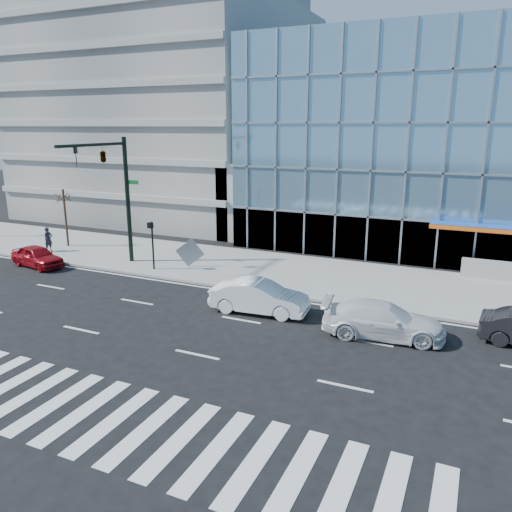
# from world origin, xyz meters

# --- Properties ---
(ground) EXTENTS (160.00, 160.00, 0.00)m
(ground) POSITION_xyz_m (0.00, 0.00, 0.00)
(ground) COLOR black
(ground) RESTS_ON ground
(sidewalk) EXTENTS (120.00, 8.00, 0.15)m
(sidewalk) POSITION_xyz_m (0.00, 8.00, 0.07)
(sidewalk) COLOR gray
(sidewalk) RESTS_ON ground
(parking_garage) EXTENTS (24.00, 24.00, 20.00)m
(parking_garage) POSITION_xyz_m (-20.00, 26.00, 10.00)
(parking_garage) COLOR gray
(parking_garage) RESTS_ON ground
(ramp_block) EXTENTS (6.00, 8.00, 6.00)m
(ramp_block) POSITION_xyz_m (-6.00, 18.00, 3.00)
(ramp_block) COLOR gray
(ramp_block) RESTS_ON ground
(tower_far_mid) EXTENTS (13.00, 13.00, 60.00)m
(tower_far_mid) POSITION_xyz_m (-58.00, 64.00, 30.00)
(tower_far_mid) COLOR slate
(tower_far_mid) RESTS_ON ground
(tower_backdrop) EXTENTS (14.00, 14.00, 48.00)m
(tower_backdrop) POSITION_xyz_m (-30.00, 70.00, 24.00)
(tower_backdrop) COLOR gray
(tower_backdrop) RESTS_ON ground
(traffic_signal) EXTENTS (1.14, 5.74, 8.00)m
(traffic_signal) POSITION_xyz_m (-11.00, 4.57, 6.16)
(traffic_signal) COLOR black
(traffic_signal) RESTS_ON sidewalk
(ped_signal_post) EXTENTS (0.30, 0.33, 3.00)m
(ped_signal_post) POSITION_xyz_m (-8.50, 4.94, 2.14)
(ped_signal_post) COLOR black
(ped_signal_post) RESTS_ON sidewalk
(street_tree_near) EXTENTS (1.10, 1.10, 4.23)m
(street_tree_near) POSITION_xyz_m (-18.00, 7.50, 3.78)
(street_tree_near) COLOR #332319
(street_tree_near) RESTS_ON sidewalk
(white_suv) EXTENTS (5.41, 2.80, 1.50)m
(white_suv) POSITION_xyz_m (6.37, 0.85, 0.75)
(white_suv) COLOR white
(white_suv) RESTS_ON ground
(white_sedan) EXTENTS (4.91, 2.05, 1.58)m
(white_sedan) POSITION_xyz_m (0.37, 1.28, 0.79)
(white_sedan) COLOR white
(white_sedan) RESTS_ON ground
(red_sedan) EXTENTS (4.25, 2.32, 1.37)m
(red_sedan) POSITION_xyz_m (-15.95, 2.79, 0.69)
(red_sedan) COLOR maroon
(red_sedan) RESTS_ON ground
(pedestrian) EXTENTS (0.48, 0.67, 1.73)m
(pedestrian) POSITION_xyz_m (-17.95, 5.66, 1.02)
(pedestrian) COLOR black
(pedestrian) RESTS_ON sidewalk
(tilted_panel) EXTENTS (1.62, 0.93, 1.81)m
(tilted_panel) POSITION_xyz_m (-6.74, 6.44, 1.06)
(tilted_panel) COLOR gray
(tilted_panel) RESTS_ON sidewalk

